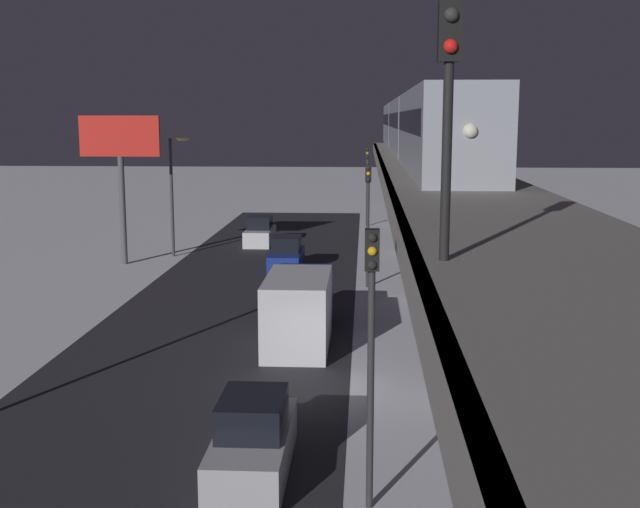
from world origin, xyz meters
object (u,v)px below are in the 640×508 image
Objects in this scene: rail_signal at (449,87)px; box_truck at (300,307)px; subway_train at (415,125)px; commercial_billboard at (120,151)px; sedan_white at (260,233)px; traffic_light_near at (371,329)px; sedan_silver at (253,441)px; traffic_light_mid at (368,208)px; sedan_blue at (286,256)px; traffic_light_far at (367,175)px.

box_truck is at bearing -78.12° from rail_signal.
subway_train reaches higher than commercial_billboard.
traffic_light_near reaches higher than sedan_white.
subway_train is at bearing -162.24° from commercial_billboard.
sedan_silver is (-4.60, 36.37, -0.00)m from sedan_white.
traffic_light_near is 24.06m from traffic_light_mid.
box_truck is (3.81, -18.10, -7.89)m from rail_signal.
sedan_silver is at bearing -86.18° from sedan_blue.
sedan_blue is 7.40m from traffic_light_mid.
commercial_billboard reaches higher than sedan_silver.
sedan_blue is 1.04× the size of sedan_white.
traffic_light_far is (0.00, -24.06, 0.00)m from traffic_light_mid.
subway_train reaches higher than box_truck.
traffic_light_near is 33.52m from commercial_billboard.
commercial_billboard is at bearing 48.23° from sedan_white.
traffic_light_near reaches higher than sedan_silver.
commercial_billboard reaches higher than traffic_light_mid.
traffic_light_mid is 0.72× the size of commercial_billboard.
traffic_light_near is at bearing 90.00° from traffic_light_mid.
sedan_blue is 20.31m from traffic_light_far.
sedan_silver is 0.74× the size of traffic_light_far.
subway_train is 11.97× the size of sedan_blue.
subway_train is 35.31m from sedan_silver.
traffic_light_far reaches higher than sedan_silver.
rail_signal is 0.62× the size of traffic_light_near.
traffic_light_near and traffic_light_far have the same top height.
traffic_light_mid is at bearing -87.77° from rail_signal.
box_truck is 1.16× the size of traffic_light_near.
box_truck reaches higher than sedan_white.
traffic_light_mid reaches higher than sedan_silver.
box_truck is at bearing 89.05° from sedan_silver.
traffic_light_mid is 24.06m from traffic_light_far.
rail_signal reaches higher than subway_train.
sedan_silver is at bearing -30.49° from traffic_light_near.
traffic_light_near is (-2.90, 1.71, 3.40)m from sedan_silver.
rail_signal is 44.12m from sedan_white.
commercial_billboard is at bearing -53.55° from box_truck.
rail_signal is at bearing 104.26° from traffic_light_near.
sedan_silver is (5.96, 33.99, -7.49)m from subway_train.
sedan_white is 16.26m from traffic_light_mid.
sedan_blue is at bearing 93.82° from sedan_silver.
subway_train is 40.11m from rail_signal.
sedan_silver is at bearing 89.05° from box_truck.
traffic_light_mid reaches higher than sedan_blue.
rail_signal reaches higher than box_truck.
rail_signal is 20.11m from box_truck.
sedan_silver is at bearing 80.06° from subway_train.
box_truck is 1.16× the size of traffic_light_far.
traffic_light_near is 48.12m from traffic_light_far.
sedan_white is (8.61, -42.44, -8.44)m from rail_signal.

